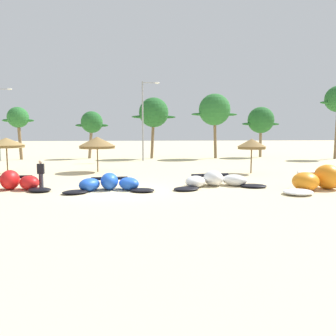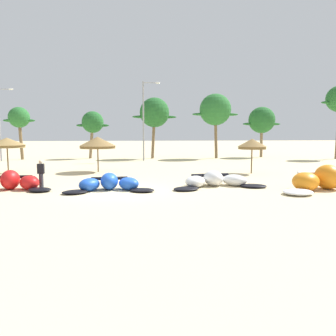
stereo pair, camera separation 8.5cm
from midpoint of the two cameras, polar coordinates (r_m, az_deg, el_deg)
ground_plane at (r=17.34m, az=-8.33°, el=-4.10°), size 260.00×260.00×0.00m
kite_left at (r=19.37m, az=-26.85°, el=-2.39°), size 5.05×2.38×1.08m
kite_left_of_center at (r=17.56m, az=-10.63°, el=-2.82°), size 5.01×2.41×0.94m
kite_center at (r=18.81m, az=8.34°, el=-2.24°), size 5.80×3.03×0.90m
kite_right_of_center at (r=19.53m, az=27.24°, el=-2.02°), size 6.98×3.12×1.37m
beach_umbrella_middle at (r=27.79m, az=-27.15°, el=4.07°), size 2.78×2.78×2.78m
beach_umbrella_near_palms at (r=26.25m, az=-12.71°, el=4.49°), size 2.97×2.97×2.85m
beach_umbrella_outermost at (r=25.51m, az=14.72°, el=4.20°), size 2.22×2.22×2.70m
person_near_kites at (r=19.10m, az=-21.99°, el=-1.05°), size 0.36×0.24×1.62m
palm_left at (r=42.27m, az=-25.40°, el=8.07°), size 3.70×2.46×6.29m
palm_left_of_gap at (r=41.35m, az=-13.59°, el=7.91°), size 4.07×2.72×5.93m
palm_center_left at (r=40.22m, az=-2.64°, el=9.87°), size 5.54×3.69×7.61m
palm_center_right at (r=40.85m, az=8.30°, el=10.28°), size 5.93×3.95×8.10m
palm_right_of_gap at (r=44.17m, az=16.29°, el=8.21°), size 5.19×3.46×6.65m
lamppost_west at (r=40.46m, az=-28.06°, el=7.61°), size 1.76×0.24×8.19m
lamppost_west_center at (r=36.65m, az=-4.36°, el=9.22°), size 2.03×0.24×8.99m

